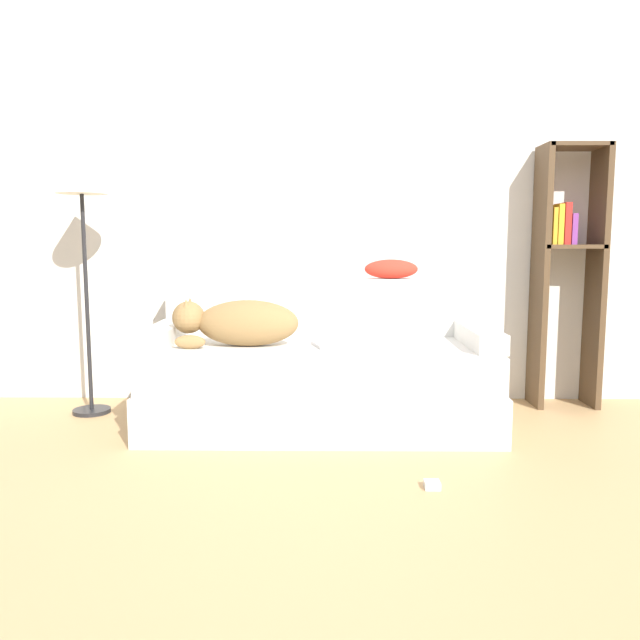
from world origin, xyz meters
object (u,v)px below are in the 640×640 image
Objects in this scene: laptop at (343,344)px; bookshelf at (567,262)px; floor_lamp at (82,195)px; power_adapter at (432,485)px; couch at (320,386)px; dog at (237,322)px; throw_pillow at (391,269)px.

bookshelf is at bearing 4.14° from laptop.
floor_lamp reaches higher than power_adapter.
floor_lamp is (-1.50, 0.28, 0.82)m from laptop.
floor_lamp is (-1.38, 0.25, 1.07)m from couch.
couch is at bearing -10.20° from floor_lamp.
dog is 0.43× the size of bookshelf.
bookshelf reaches higher than power_adapter.
couch is 0.84m from throw_pillow.
floor_lamp is at bearing 148.44° from power_adapter.
laptop is 1.74m from floor_lamp.
power_adapter is (-1.04, -1.36, -0.89)m from bookshelf.
throw_pillow is 1.51m from power_adapter.
floor_lamp reaches higher than couch.
dog reaches higher than laptop.
power_adapter is (0.93, -0.85, -0.57)m from dog.
throw_pillow is at bearing 3.45° from floor_lamp.
throw_pillow is 0.20× the size of bookshelf.
throw_pillow is (0.30, 0.39, 0.39)m from laptop.
floor_lamp is at bearing 169.80° from couch.
floor_lamp is 2.53m from power_adapter.
throw_pillow reaches higher than dog.
power_adapter is at bearing -83.14° from laptop.
throw_pillow is 0.21× the size of floor_lamp.
floor_lamp is at bearing -176.55° from throw_pillow.
laptop is (0.12, -0.03, 0.24)m from couch.
laptop is 1.54m from bookshelf.
laptop is at bearing -127.68° from throw_pillow.
dog is 10.61× the size of power_adapter.
couch is 1.76m from floor_lamp.
dog is 2.14× the size of throw_pillow.
couch is at bearing -162.88° from bookshelf.
laptop is 5.38× the size of power_adapter.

